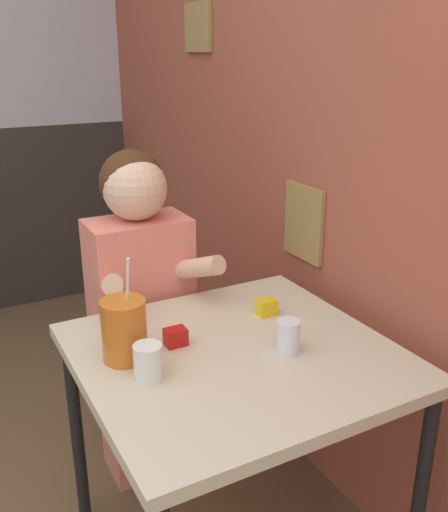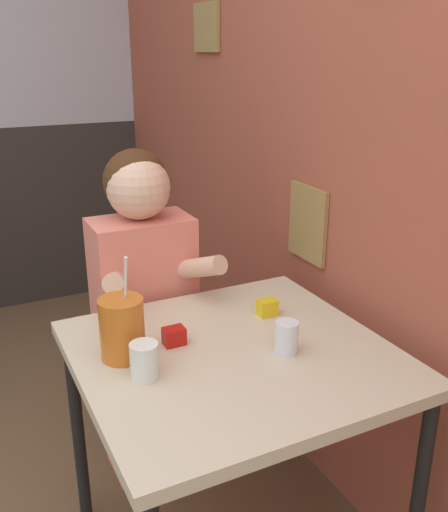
% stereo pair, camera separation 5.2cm
% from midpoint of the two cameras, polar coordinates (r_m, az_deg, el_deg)
% --- Properties ---
extents(brick_wall_right, '(0.08, 4.64, 2.70)m').
position_cam_midpoint_polar(brick_wall_right, '(2.49, 1.83, 15.96)').
color(brick_wall_right, '#9E4C38').
rests_on(brick_wall_right, ground_plane).
extents(main_table, '(0.83, 0.81, 0.75)m').
position_cam_midpoint_polar(main_table, '(1.62, 1.92, -11.83)').
color(main_table, beige).
rests_on(main_table, ground_plane).
extents(person_seated, '(0.42, 0.41, 1.22)m').
position_cam_midpoint_polar(person_seated, '(2.04, -7.20, -5.47)').
color(person_seated, '#EA7F6B').
rests_on(person_seated, ground_plane).
extents(cocktail_pitcher, '(0.12, 0.12, 0.29)m').
position_cam_midpoint_polar(cocktail_pitcher, '(1.53, -9.19, -7.17)').
color(cocktail_pitcher, '#C6661E').
rests_on(cocktail_pitcher, main_table).
extents(glass_near_pitcher, '(0.06, 0.06, 0.09)m').
position_cam_midpoint_polar(glass_near_pitcher, '(1.57, 7.22, -8.07)').
color(glass_near_pitcher, silver).
rests_on(glass_near_pitcher, main_table).
extents(glass_center, '(0.07, 0.07, 0.09)m').
position_cam_midpoint_polar(glass_center, '(1.46, -6.94, -10.35)').
color(glass_center, silver).
rests_on(glass_center, main_table).
extents(condiment_ketchup, '(0.06, 0.04, 0.05)m').
position_cam_midpoint_polar(condiment_ketchup, '(1.61, -4.08, -8.01)').
color(condiment_ketchup, '#B7140F').
rests_on(condiment_ketchup, main_table).
extents(condiment_mustard, '(0.06, 0.04, 0.05)m').
position_cam_midpoint_polar(condiment_mustard, '(1.78, 5.19, -5.17)').
color(condiment_mustard, yellow).
rests_on(condiment_mustard, main_table).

